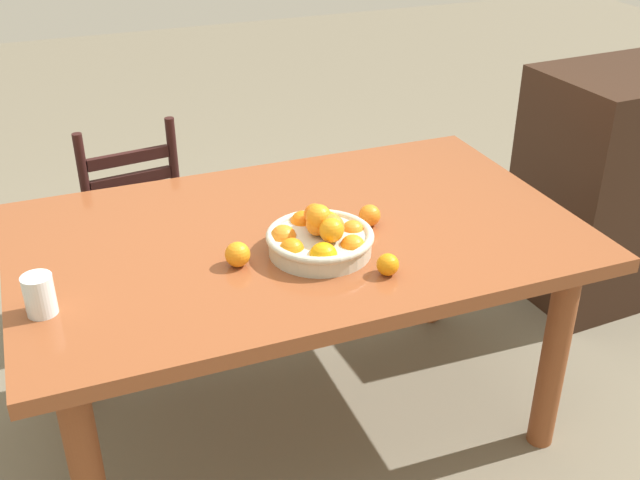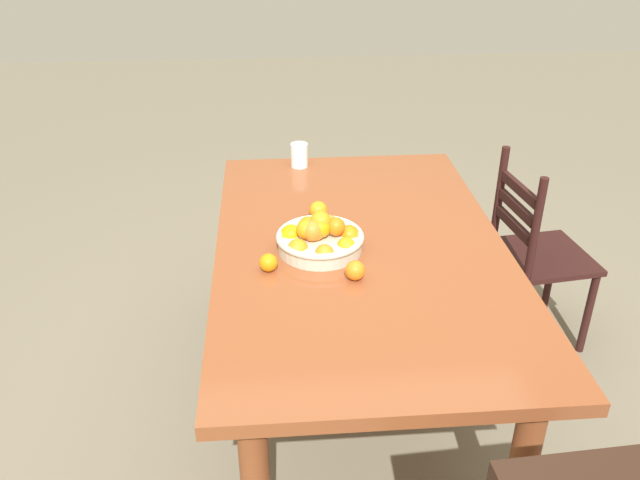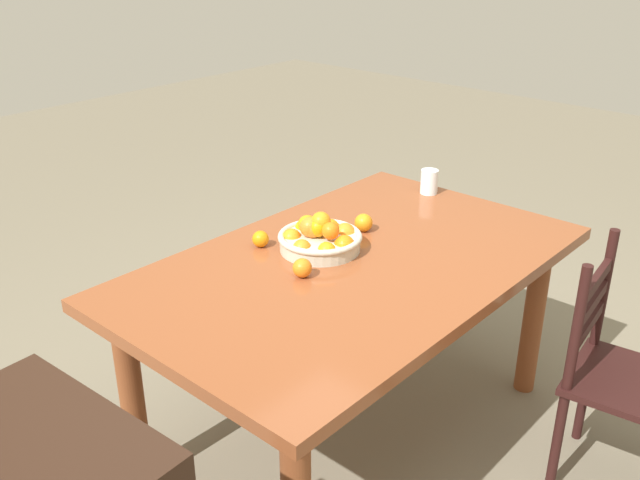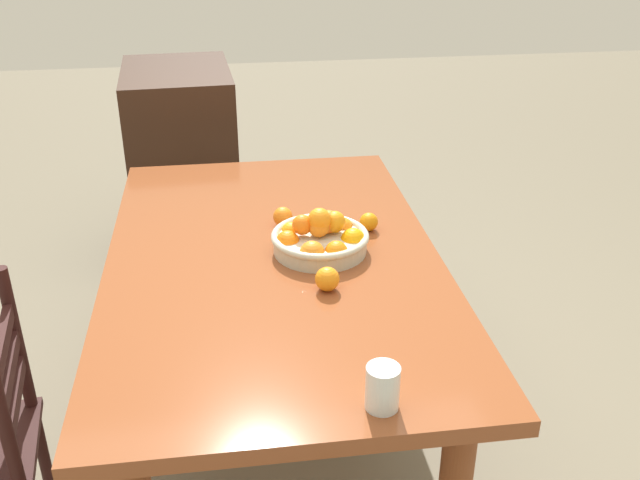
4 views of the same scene
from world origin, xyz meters
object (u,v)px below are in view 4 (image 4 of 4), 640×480
orange_loose_0 (327,279)px  drinking_glass (383,387)px  orange_loose_1 (369,222)px  orange_loose_2 (283,217)px  fruit_bowl (321,237)px  cabinet (184,165)px  dining_table (274,283)px

orange_loose_0 → drinking_glass: size_ratio=0.66×
orange_loose_1 → orange_loose_2: (0.08, 0.29, 0.00)m
fruit_bowl → orange_loose_1: fruit_bowl is taller
cabinet → dining_table: bearing=-170.7°
orange_loose_0 → orange_loose_2: bearing=11.1°
fruit_bowl → cabinet: bearing=17.9°
dining_table → orange_loose_2: (0.22, -0.05, 0.13)m
orange_loose_1 → cabinet: bearing=25.7°
dining_table → cabinet: (1.58, 0.35, -0.17)m
cabinet → orange_loose_0: cabinet is taller
cabinet → fruit_bowl: 1.67m
dining_table → cabinet: 1.62m
cabinet → orange_loose_2: bearing=-166.8°
cabinet → orange_loose_2: (-1.36, -0.40, 0.30)m
orange_loose_2 → drinking_glass: 1.00m
dining_table → orange_loose_1: size_ratio=27.28×
orange_loose_1 → drinking_glass: (-0.91, 0.15, 0.02)m
fruit_bowl → orange_loose_2: 0.23m
dining_table → drinking_glass: 0.81m
cabinet → orange_loose_0: size_ratio=13.88×
orange_loose_0 → orange_loose_2: 0.46m
fruit_bowl → orange_loose_2: size_ratio=4.65×
dining_table → fruit_bowl: (0.01, -0.15, 0.15)m
dining_table → drinking_glass: size_ratio=15.75×
dining_table → orange_loose_1: orange_loose_1 is taller
orange_loose_0 → orange_loose_1: bearing=-28.1°
orange_loose_2 → drinking_glass: size_ratio=0.62×
orange_loose_0 → orange_loose_1: orange_loose_0 is taller
fruit_bowl → drinking_glass: 0.78m
fruit_bowl → drinking_glass: size_ratio=2.89×
fruit_bowl → orange_loose_0: bearing=176.6°
fruit_bowl → orange_loose_2: bearing=26.5°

